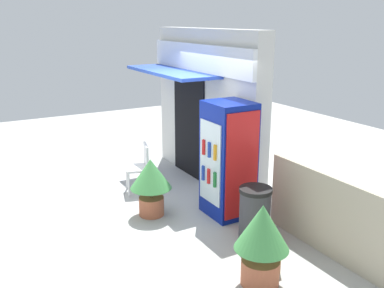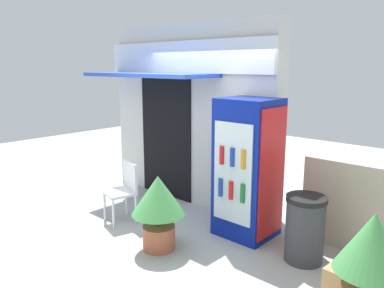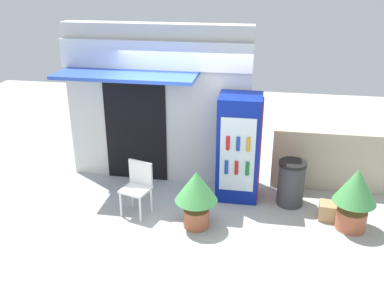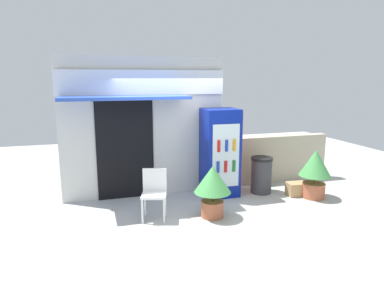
% 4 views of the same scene
% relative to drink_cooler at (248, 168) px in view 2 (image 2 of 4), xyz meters
% --- Properties ---
extents(ground, '(16.00, 16.00, 0.00)m').
position_rel_drink_cooler_xyz_m(ground, '(-0.93, -0.87, -0.94)').
color(ground, '#B2B2AD').
extents(storefront_building, '(3.43, 1.14, 2.94)m').
position_rel_drink_cooler_xyz_m(storefront_building, '(-1.58, 0.52, 0.58)').
color(storefront_building, silver).
rests_on(storefront_building, ground).
extents(drink_cooler, '(0.75, 0.73, 1.88)m').
position_rel_drink_cooler_xyz_m(drink_cooler, '(0.00, 0.00, 0.00)').
color(drink_cooler, navy).
rests_on(drink_cooler, ground).
extents(plastic_chair, '(0.53, 0.50, 0.90)m').
position_rel_drink_cooler_xyz_m(plastic_chair, '(-1.59, -0.85, -0.41)').
color(plastic_chair, white).
rests_on(plastic_chair, ground).
extents(potted_plant_near_shop, '(0.67, 0.67, 0.96)m').
position_rel_drink_cooler_xyz_m(potted_plant_near_shop, '(-0.57, -1.11, -0.33)').
color(potted_plant_near_shop, '#AD5B3D').
rests_on(potted_plant_near_shop, ground).
extents(potted_plant_curbside, '(0.66, 0.66, 1.04)m').
position_rel_drink_cooler_xyz_m(potted_plant_curbside, '(1.84, -0.76, -0.31)').
color(potted_plant_curbside, '#AD5B3D').
rests_on(potted_plant_curbside, ground).
extents(trash_bin, '(0.47, 0.47, 0.80)m').
position_rel_drink_cooler_xyz_m(trash_bin, '(0.92, -0.15, -0.53)').
color(trash_bin, '#38383D').
rests_on(trash_bin, ground).
extents(cardboard_box, '(0.45, 0.33, 0.28)m').
position_rel_drink_cooler_xyz_m(cardboard_box, '(1.59, -0.53, -0.80)').
color(cardboard_box, tan).
rests_on(cardboard_box, ground).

